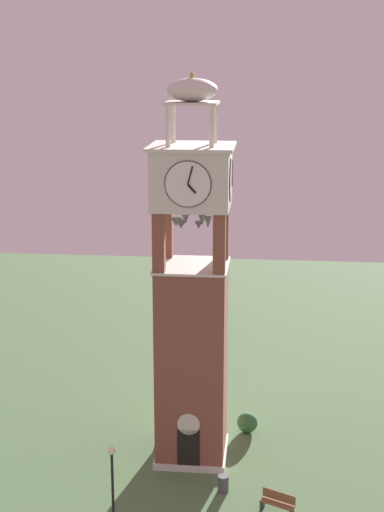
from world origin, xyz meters
name	(u,v)px	position (x,y,z in m)	size (l,w,h in m)	color
ground	(192,454)	(0.00, 0.00, 0.00)	(80.00, 80.00, 0.00)	#517547
clock_tower	(192,310)	(0.00, 0.00, 7.84)	(3.96, 3.96, 19.13)	brown
park_bench	(278,502)	(4.34, -4.74, 0.48)	(1.63, 1.08, 0.95)	brown
lamp_post	(112,469)	(-2.85, -6.14, 2.51)	(0.36, 0.36, 3.58)	black
trash_bin	(223,484)	(1.81, -3.29, 0.40)	(0.52, 0.52, 0.80)	#4C4C51
shrub_near_entry	(247,422)	(2.75, 2.78, 0.55)	(1.11, 1.11, 1.09)	#336638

